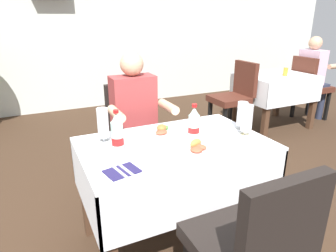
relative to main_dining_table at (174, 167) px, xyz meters
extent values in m
plane|color=#382619|center=(-0.01, -0.10, -0.58)|extent=(11.00, 11.00, 0.00)
cube|color=silver|center=(-0.01, 3.74, 0.97)|extent=(11.00, 0.12, 3.09)
cube|color=white|center=(0.00, 0.00, 0.17)|extent=(1.20, 0.76, 0.02)
cube|color=white|center=(0.00, -0.37, 0.00)|extent=(1.20, 0.02, 0.32)
cube|color=white|center=(0.00, 0.37, 0.00)|extent=(1.20, 0.02, 0.32)
cube|color=white|center=(-0.59, 0.00, 0.00)|extent=(0.02, 0.76, 0.32)
cube|color=white|center=(0.59, 0.00, 0.00)|extent=(0.02, 0.76, 0.32)
cube|color=#472D1E|center=(-0.54, -0.32, -0.21)|extent=(0.07, 0.07, 0.74)
cube|color=#472D1E|center=(0.54, -0.32, -0.21)|extent=(0.07, 0.07, 0.74)
cube|color=#472D1E|center=(-0.54, 0.32, -0.21)|extent=(0.07, 0.07, 0.74)
cube|color=#472D1E|center=(0.54, 0.32, -0.21)|extent=(0.07, 0.07, 0.74)
cube|color=black|center=(0.00, 0.68, -0.09)|extent=(0.44, 0.44, 0.08)
cube|color=black|center=(0.00, 0.93, 0.17)|extent=(0.42, 0.06, 0.44)
cube|color=black|center=(-0.17, 0.51, -0.35)|extent=(0.04, 0.04, 0.45)
cube|color=black|center=(0.17, 0.51, -0.35)|extent=(0.04, 0.04, 0.45)
cube|color=black|center=(-0.17, 0.85, -0.35)|extent=(0.04, 0.04, 0.45)
cube|color=black|center=(0.17, 0.85, -0.35)|extent=(0.04, 0.04, 0.45)
cube|color=black|center=(0.00, -0.68, -0.09)|extent=(0.44, 0.44, 0.08)
cube|color=black|center=(0.00, -0.93, 0.17)|extent=(0.42, 0.06, 0.44)
cube|color=black|center=(0.17, -0.51, -0.35)|extent=(0.04, 0.04, 0.45)
cylinder|color=#282D42|center=(-0.11, 0.48, -0.35)|extent=(0.10, 0.10, 0.45)
cylinder|color=#282D42|center=(0.05, 0.48, -0.35)|extent=(0.10, 0.10, 0.45)
cube|color=#282D42|center=(-0.03, 0.64, -0.07)|extent=(0.34, 0.36, 0.12)
cube|color=#9E3838|center=(-0.03, 0.72, 0.24)|extent=(0.36, 0.20, 0.50)
sphere|color=tan|center=(-0.03, 0.72, 0.59)|extent=(0.19, 0.19, 0.19)
cylinder|color=tan|center=(-0.24, 0.49, 0.27)|extent=(0.07, 0.26, 0.07)
cylinder|color=tan|center=(0.19, 0.49, 0.27)|extent=(0.07, 0.26, 0.07)
cylinder|color=white|center=(0.07, -0.18, 0.18)|extent=(0.23, 0.23, 0.01)
ellipsoid|color=#B77A38|center=(0.07, -0.15, 0.22)|extent=(0.10, 0.07, 0.05)
ellipsoid|color=#C14C33|center=(0.08, -0.18, 0.20)|extent=(0.09, 0.10, 0.03)
ellipsoid|color=#C14C33|center=(0.04, -0.21, 0.20)|extent=(0.09, 0.09, 0.03)
cylinder|color=white|center=(-0.01, 0.20, 0.18)|extent=(0.23, 0.23, 0.01)
ellipsoid|color=#4C8E38|center=(0.02, 0.22, 0.20)|extent=(0.09, 0.09, 0.03)
ellipsoid|color=#C14C33|center=(-0.03, 0.15, 0.20)|extent=(0.10, 0.09, 0.02)
ellipsoid|color=#99602D|center=(0.00, 0.20, 0.21)|extent=(0.10, 0.11, 0.05)
cylinder|color=white|center=(0.49, -0.10, 0.18)|extent=(0.07, 0.07, 0.01)
cylinder|color=white|center=(0.49, -0.10, 0.20)|extent=(0.02, 0.02, 0.03)
cylinder|color=white|center=(0.49, -0.10, 0.30)|extent=(0.08, 0.08, 0.18)
cylinder|color=gold|center=(0.49, -0.10, 0.26)|extent=(0.07, 0.07, 0.09)
cylinder|color=white|center=(0.53, 0.00, 0.18)|extent=(0.07, 0.07, 0.01)
cylinder|color=white|center=(0.53, 0.00, 0.20)|extent=(0.02, 0.02, 0.03)
cylinder|color=white|center=(0.53, 0.00, 0.30)|extent=(0.07, 0.07, 0.17)
cylinder|color=#C68928|center=(0.53, 0.00, 0.26)|extent=(0.07, 0.07, 0.09)
cylinder|color=white|center=(-0.41, 0.21, 0.18)|extent=(0.07, 0.07, 0.01)
cylinder|color=white|center=(-0.41, 0.21, 0.20)|extent=(0.02, 0.02, 0.03)
cylinder|color=white|center=(-0.41, 0.21, 0.31)|extent=(0.07, 0.07, 0.19)
cylinder|color=black|center=(-0.41, 0.21, 0.25)|extent=(0.07, 0.07, 0.08)
cylinder|color=silver|center=(0.12, -0.03, 0.27)|extent=(0.07, 0.07, 0.17)
cylinder|color=red|center=(0.12, -0.03, 0.26)|extent=(0.07, 0.07, 0.04)
cone|color=silver|center=(0.12, -0.03, 0.38)|extent=(0.06, 0.06, 0.05)
cylinder|color=red|center=(0.12, -0.03, 0.42)|extent=(0.03, 0.03, 0.02)
cylinder|color=silver|center=(-0.38, -0.03, 0.28)|extent=(0.07, 0.07, 0.20)
cylinder|color=red|center=(-0.38, -0.03, 0.27)|extent=(0.07, 0.07, 0.04)
cone|color=silver|center=(-0.38, -0.03, 0.41)|extent=(0.06, 0.06, 0.05)
cylinder|color=red|center=(-0.38, -0.03, 0.45)|extent=(0.03, 0.03, 0.02)
cube|color=#231E4C|center=(-0.42, -0.23, 0.18)|extent=(0.19, 0.16, 0.01)
cube|color=silver|center=(-0.44, -0.24, 0.19)|extent=(0.05, 0.19, 0.01)
cube|color=silver|center=(-0.41, -0.23, 0.19)|extent=(0.05, 0.19, 0.01)
cube|color=white|center=(2.37, 1.54, 0.17)|extent=(0.97, 0.78, 0.02)
cube|color=white|center=(2.37, 1.16, 0.00)|extent=(0.97, 0.02, 0.32)
cube|color=white|center=(2.37, 1.92, 0.00)|extent=(0.97, 0.02, 0.32)
cube|color=white|center=(1.89, 1.54, 0.00)|extent=(0.02, 0.78, 0.32)
cube|color=white|center=(2.85, 1.54, 0.00)|extent=(0.02, 0.78, 0.32)
cube|color=#472D1E|center=(1.94, 1.21, -0.21)|extent=(0.07, 0.07, 0.74)
cube|color=#472D1E|center=(2.79, 1.21, -0.21)|extent=(0.07, 0.07, 0.74)
cube|color=#472D1E|center=(1.94, 1.87, -0.21)|extent=(0.07, 0.07, 0.74)
cube|color=#472D1E|center=(2.79, 1.87, -0.21)|extent=(0.07, 0.07, 0.74)
cube|color=#4C2319|center=(1.58, 1.54, -0.09)|extent=(0.44, 0.44, 0.08)
cube|color=#4C2319|center=(1.83, 1.54, 0.17)|extent=(0.06, 0.42, 0.44)
cube|color=black|center=(1.41, 1.71, -0.35)|extent=(0.04, 0.04, 0.45)
cube|color=black|center=(1.41, 1.37, -0.35)|extent=(0.04, 0.04, 0.45)
cube|color=black|center=(1.75, 1.71, -0.35)|extent=(0.04, 0.04, 0.45)
cube|color=black|center=(1.75, 1.37, -0.35)|extent=(0.04, 0.04, 0.45)
cube|color=#4C2319|center=(3.15, 1.54, -0.09)|extent=(0.44, 0.44, 0.08)
cube|color=#4C2319|center=(2.90, 1.54, 0.17)|extent=(0.06, 0.42, 0.44)
cube|color=black|center=(3.32, 1.37, -0.35)|extent=(0.04, 0.04, 0.45)
cube|color=black|center=(3.32, 1.71, -0.35)|extent=(0.04, 0.04, 0.45)
cube|color=black|center=(2.98, 1.37, -0.35)|extent=(0.04, 0.04, 0.45)
cube|color=black|center=(2.98, 1.71, -0.35)|extent=(0.04, 0.04, 0.45)
cylinder|color=#282D42|center=(3.30, 1.46, -0.35)|extent=(0.10, 0.10, 0.45)
cylinder|color=#282D42|center=(3.30, 1.62, -0.35)|extent=(0.10, 0.10, 0.45)
cube|color=#282D42|center=(3.13, 1.54, -0.07)|extent=(0.36, 0.34, 0.12)
cube|color=silver|center=(3.05, 1.54, 0.24)|extent=(0.20, 0.36, 0.50)
sphere|color=tan|center=(3.05, 1.54, 0.59)|extent=(0.19, 0.19, 0.19)
cylinder|color=tan|center=(3.28, 1.33, 0.27)|extent=(0.26, 0.07, 0.07)
cylinder|color=tan|center=(3.28, 1.76, 0.27)|extent=(0.26, 0.07, 0.07)
cylinder|color=#C68928|center=(2.41, 1.43, 0.23)|extent=(0.06, 0.06, 0.11)
camera|label=1|loc=(-0.81, -1.59, 0.94)|focal=32.14mm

